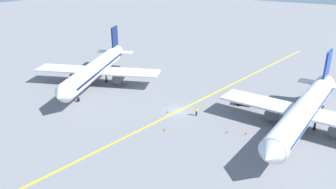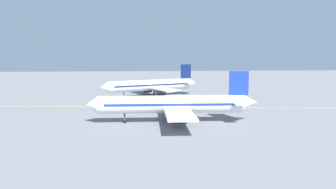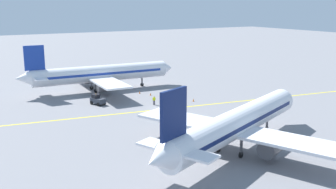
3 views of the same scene
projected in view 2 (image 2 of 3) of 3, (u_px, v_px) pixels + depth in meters
ground_plane at (148, 107)px, 87.89m from camera, size 400.00×400.00×0.00m
apron_yellow_centreline at (148, 107)px, 87.89m from camera, size 17.67×118.81×0.01m
airplane_at_gate at (173, 105)px, 67.24m from camera, size 28.21×35.51×10.60m
airplane_adjacent_stand at (152, 85)px, 110.31m from camera, size 27.82×33.88×10.60m
baggage_tug_dark at (188, 109)px, 79.59m from camera, size 3.33×2.52×2.11m
ground_crew_worker at (149, 106)px, 84.12m from camera, size 0.33×0.55×1.68m
traffic_cone_near_nose at (137, 113)px, 76.59m from camera, size 0.32×0.32×0.55m
traffic_cone_mid_apron at (141, 105)px, 88.88m from camera, size 0.32×0.32×0.55m
traffic_cone_by_wingtip at (143, 115)px, 74.04m from camera, size 0.32×0.32×0.55m
traffic_cone_far_edge at (118, 108)px, 84.83m from camera, size 0.32×0.32×0.55m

